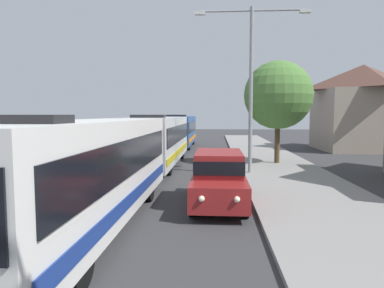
% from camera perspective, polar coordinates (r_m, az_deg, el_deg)
% --- Properties ---
extents(bus_lead, '(2.58, 11.41, 3.21)m').
position_cam_1_polar(bus_lead, '(10.29, -16.59, -3.89)').
color(bus_lead, silver).
rests_on(bus_lead, ground_plane).
extents(bus_second_in_line, '(2.58, 12.03, 3.21)m').
position_cam_1_polar(bus_second_in_line, '(22.26, -5.36, 0.87)').
color(bus_second_in_line, silver).
rests_on(bus_second_in_line, ground_plane).
extents(bus_middle, '(2.58, 10.54, 3.21)m').
position_cam_1_polar(bus_middle, '(34.85, -1.97, 2.30)').
color(bus_middle, '#284C8C').
rests_on(bus_middle, ground_plane).
extents(white_suv, '(1.86, 4.82, 1.90)m').
position_cam_1_polar(white_suv, '(12.48, 4.37, -5.25)').
color(white_suv, maroon).
rests_on(white_suv, ground_plane).
extents(box_truck_oncoming, '(2.35, 7.57, 3.15)m').
position_cam_1_polar(box_truck_oncoming, '(36.16, -7.05, 2.39)').
color(box_truck_oncoming, '#B7B7BC').
rests_on(box_truck_oncoming, ground_plane).
extents(streetlamp_mid, '(5.91, 0.28, 8.58)m').
position_cam_1_polar(streetlamp_mid, '(18.77, 9.62, 11.37)').
color(streetlamp_mid, gray).
rests_on(streetlamp_mid, sidewalk).
extents(roadside_tree, '(4.29, 4.29, 6.44)m').
position_cam_1_polar(roadside_tree, '(22.84, 13.88, 7.73)').
color(roadside_tree, '#4C3823').
rests_on(roadside_tree, sidewalk).
extents(house_distant_gabled, '(7.70, 7.71, 7.69)m').
position_cam_1_polar(house_distant_gabled, '(35.20, 26.04, 5.48)').
color(house_distant_gabled, gray).
rests_on(house_distant_gabled, ground_plane).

